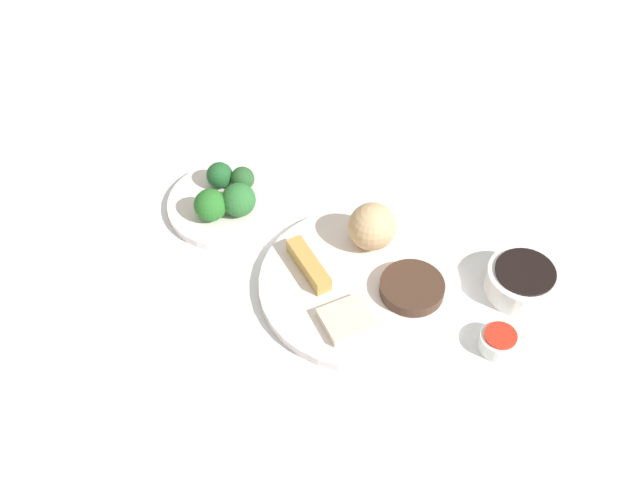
{
  "coord_description": "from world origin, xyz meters",
  "views": [
    {
      "loc": [
        0.58,
        -0.46,
        0.91
      ],
      "look_at": [
        -0.05,
        -0.06,
        0.06
      ],
      "focal_mm": 42.54,
      "sensor_mm": 36.0,
      "label": 1
    }
  ],
  "objects": [
    {
      "name": "broccoli_floret_2",
      "position": [
        -0.21,
        -0.17,
        0.06
      ],
      "size": [
        0.05,
        0.05,
        0.05
      ],
      "primitive_type": "sphere",
      "color": "#297028",
      "rests_on": "broccoli_plate"
    },
    {
      "name": "main_plate",
      "position": [
        0.03,
        -0.04,
        0.03
      ],
      "size": [
        0.3,
        0.3,
        0.02
      ],
      "primitive_type": "cylinder",
      "color": "white",
      "rests_on": "tabletop"
    },
    {
      "name": "soy_sauce_bowl",
      "position": [
        0.16,
        0.16,
        0.04
      ],
      "size": [
        0.11,
        0.11,
        0.04
      ],
      "primitive_type": "cylinder",
      "color": "white",
      "rests_on": "tabletop"
    },
    {
      "name": "rice_scoop",
      "position": [
        -0.03,
        0.01,
        0.07
      ],
      "size": [
        0.07,
        0.07,
        0.07
      ],
      "primitive_type": "sphere",
      "color": "tan",
      "rests_on": "main_plate"
    },
    {
      "name": "broccoli_floret_0",
      "position": [
        -0.19,
        -0.13,
        0.06
      ],
      "size": [
        0.05,
        0.05,
        0.05
      ],
      "primitive_type": "sphere",
      "color": "#2D6E33",
      "rests_on": "broccoli_plate"
    },
    {
      "name": "soy_sauce_bowl_liquid",
      "position": [
        0.16,
        0.16,
        0.06
      ],
      "size": [
        0.09,
        0.09,
        0.0
      ],
      "primitive_type": "cylinder",
      "color": "black",
      "rests_on": "soy_sauce_bowl"
    },
    {
      "name": "broccoli_floret_1",
      "position": [
        -0.26,
        -0.13,
        0.06
      ],
      "size": [
        0.04,
        0.04,
        0.04
      ],
      "primitive_type": "sphere",
      "color": "#205A2A",
      "rests_on": "broccoli_plate"
    },
    {
      "name": "crab_rangoon_wonton",
      "position": [
        0.08,
        -0.1,
        0.04
      ],
      "size": [
        0.07,
        0.08,
        0.01
      ],
      "primitive_type": "cube",
      "rotation": [
        0.0,
        0.0,
        -0.12
      ],
      "color": "beige",
      "rests_on": "main_plate"
    },
    {
      "name": "spring_roll",
      "position": [
        -0.03,
        -0.1,
        0.05
      ],
      "size": [
        0.1,
        0.03,
        0.03
      ],
      "primitive_type": "cube",
      "rotation": [
        0.0,
        0.0,
        3.08
      ],
      "color": "tan",
      "rests_on": "main_plate"
    },
    {
      "name": "sauce_ramekin_sweet_and_sour",
      "position": [
        0.22,
        0.06,
        0.03
      ],
      "size": [
        0.06,
        0.06,
        0.03
      ],
      "primitive_type": "cylinder",
      "color": "white",
      "rests_on": "tabletop"
    },
    {
      "name": "broccoli_plate",
      "position": [
        -0.23,
        -0.13,
        0.03
      ],
      "size": [
        0.19,
        0.19,
        0.01
      ],
      "primitive_type": "cylinder",
      "color": "white",
      "rests_on": "tabletop"
    },
    {
      "name": "stir_fry_heap",
      "position": [
        0.08,
        0.01,
        0.05
      ],
      "size": [
        0.09,
        0.09,
        0.02
      ],
      "primitive_type": "cylinder",
      "color": "#432C20",
      "rests_on": "main_plate"
    },
    {
      "name": "sauce_ramekin_sweet_and_sour_liquid",
      "position": [
        0.22,
        0.06,
        0.05
      ],
      "size": [
        0.05,
        0.05,
        0.0
      ],
      "primitive_type": "cylinder",
      "color": "red",
      "rests_on": "sauce_ramekin_sweet_and_sour"
    },
    {
      "name": "tabletop",
      "position": [
        0.0,
        0.0,
        0.01
      ],
      "size": [
        2.2,
        2.2,
        0.02
      ],
      "primitive_type": "cube",
      "color": "white",
      "rests_on": "ground"
    },
    {
      "name": "broccoli_floret_4",
      "position": [
        -0.24,
        -0.1,
        0.05
      ],
      "size": [
        0.04,
        0.04,
        0.04
      ],
      "primitive_type": "sphere",
      "color": "#28572A",
      "rests_on": "broccoli_plate"
    }
  ]
}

